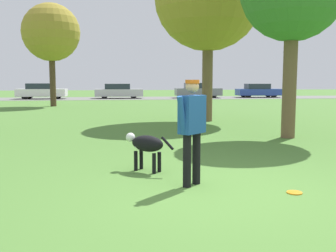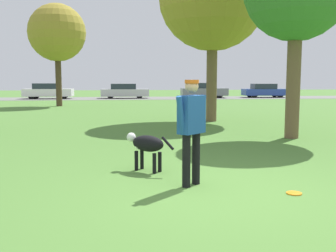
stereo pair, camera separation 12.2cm
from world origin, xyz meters
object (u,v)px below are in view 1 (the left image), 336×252
dog (146,145)px  parked_car_blue (258,91)px  parked_car_grey (198,90)px  parked_car_silver (119,91)px  tree_far_left (51,33)px  person (192,123)px  parked_car_white (42,91)px  frisbee (294,193)px

dog → parked_car_blue: bearing=-72.7°
parked_car_grey → parked_car_silver: bearing=-178.9°
tree_far_left → parked_car_grey: bearing=41.2°
person → dog: person is taller
parked_car_silver → parked_car_blue: size_ratio=1.03×
parked_car_white → parked_car_silver: (6.78, 0.09, -0.03)m
person → parked_car_silver: (-0.68, 30.17, -0.36)m
dog → frisbee: (2.07, -1.75, -0.48)m
dog → parked_car_grey: 29.93m
parked_car_blue → dog: bearing=-112.7°
parked_car_grey → dog: bearing=-102.7°
frisbee → parked_car_white: bearing=106.1°
parked_car_white → person: bearing=-73.7°
person → parked_car_white: size_ratio=0.39×
tree_far_left → parked_car_silver: (4.32, 10.26, -3.97)m
person → parked_car_grey: size_ratio=0.39×
person → frisbee: 1.86m
dog → parked_car_grey: parked_car_grey is taller
dog → parked_car_silver: 29.07m
parked_car_white → parked_car_blue: 20.14m
dog → parked_car_white: parked_car_white is taller
frisbee → tree_far_left: 22.02m
tree_far_left → parked_car_blue: 20.90m
dog → parked_car_blue: parked_car_blue is taller
frisbee → parked_car_grey: bearing=80.3°
parked_car_grey → parked_car_blue: 5.99m
parked_car_white → parked_car_blue: bearing=3.1°
frisbee → parked_car_silver: size_ratio=0.05×
parked_car_white → parked_car_grey: (14.15, 0.04, 0.01)m
dog → frisbee: dog is taller
frisbee → tree_far_left: size_ratio=0.04×
dog → parked_car_white: size_ratio=0.20×
dog → frisbee: 2.75m
dog → parked_car_blue: (13.31, 29.23, 0.16)m
person → tree_far_left: bearing=61.2°
tree_far_left → parked_car_silver: size_ratio=1.49×
dog → tree_far_left: (-4.36, 18.80, 4.13)m
dog → tree_far_left: tree_far_left is taller
tree_far_left → parked_car_white: tree_far_left is taller
dog → parked_car_grey: (7.33, 29.02, 0.21)m
parked_car_white → parked_car_silver: size_ratio=1.00×
person → frisbee: size_ratio=7.32×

